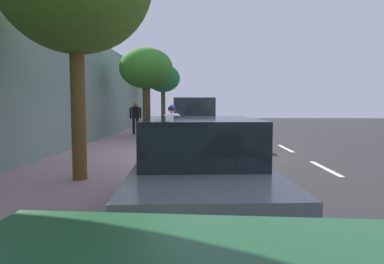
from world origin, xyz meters
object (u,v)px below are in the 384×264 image
object	(u,v)px
parked_sedan_silver_nearest	(197,119)
cyclist_with_backpack	(171,125)
street_tree_near_cyclist	(163,79)
bicycle_at_curb	(177,146)
street_tree_mid_block	(146,69)
parked_sedan_grey_mid	(199,171)
pedestrian_on_phone	(136,116)
parked_suv_black_second	(195,120)

from	to	relation	value
parked_sedan_silver_nearest	cyclist_with_backpack	world-z (taller)	cyclist_with_backpack
street_tree_near_cyclist	bicycle_at_curb	bearing A→B (deg)	97.63
bicycle_at_curb	street_tree_mid_block	world-z (taller)	street_tree_mid_block
parked_sedan_silver_nearest	bicycle_at_curb	xyz separation A→B (m)	(0.59, 12.11, -0.37)
parked_sedan_silver_nearest	cyclist_with_backpack	bearing A→B (deg)	86.03
parked_sedan_grey_mid	bicycle_at_curb	xyz separation A→B (m)	(0.70, -6.09, -0.37)
street_tree_mid_block	pedestrian_on_phone	xyz separation A→B (m)	(0.82, -1.49, -2.30)
street_tree_mid_block	parked_suv_black_second	bearing A→B (deg)	148.07
cyclist_with_backpack	street_tree_mid_block	distance (m)	5.90
parked_sedan_grey_mid	cyclist_with_backpack	bearing A→B (deg)	-82.03
parked_sedan_silver_nearest	street_tree_mid_block	world-z (taller)	street_tree_mid_block
parked_sedan_grey_mid	street_tree_near_cyclist	xyz separation A→B (m)	(2.53, -19.69, 2.77)
parked_sedan_silver_nearest	cyclist_with_backpack	size ratio (longest dim) A/B	2.61
parked_sedan_grey_mid	street_tree_near_cyclist	bearing A→B (deg)	-82.69
street_tree_near_cyclist	street_tree_mid_block	distance (m)	7.97
parked_sedan_silver_nearest	pedestrian_on_phone	distance (m)	5.95
street_tree_mid_block	street_tree_near_cyclist	bearing A→B (deg)	-90.00
bicycle_at_curb	parked_sedan_grey_mid	bearing A→B (deg)	96.60
parked_sedan_silver_nearest	bicycle_at_curb	world-z (taller)	parked_sedan_silver_nearest
pedestrian_on_phone	parked_sedan_silver_nearest	bearing A→B (deg)	-122.97
parked_suv_black_second	bicycle_at_curb	distance (m)	4.25
street_tree_near_cyclist	street_tree_mid_block	xyz separation A→B (m)	(0.00, 7.97, -0.12)
parked_sedan_silver_nearest	pedestrian_on_phone	world-z (taller)	pedestrian_on_phone
parked_suv_black_second	cyclist_with_backpack	world-z (taller)	parked_suv_black_second
parked_sedan_silver_nearest	pedestrian_on_phone	size ratio (longest dim) A/B	2.61
parked_sedan_silver_nearest	parked_suv_black_second	world-z (taller)	parked_suv_black_second
bicycle_at_curb	pedestrian_on_phone	size ratio (longest dim) A/B	0.76
parked_sedan_silver_nearest	street_tree_near_cyclist	distance (m)	3.97
parked_sedan_grey_mid	parked_suv_black_second	bearing A→B (deg)	-89.04
parked_sedan_grey_mid	cyclist_with_backpack	size ratio (longest dim) A/B	2.64
parked_sedan_grey_mid	cyclist_with_backpack	distance (m)	6.63
parked_sedan_grey_mid	bicycle_at_curb	size ratio (longest dim) A/B	3.46
parked_sedan_grey_mid	street_tree_mid_block	world-z (taller)	street_tree_mid_block
pedestrian_on_phone	bicycle_at_curb	bearing A→B (deg)	110.34
parked_sedan_grey_mid	pedestrian_on_phone	size ratio (longest dim) A/B	2.64
parked_sedan_grey_mid	bicycle_at_curb	distance (m)	6.14
parked_sedan_silver_nearest	parked_sedan_grey_mid	bearing A→B (deg)	90.35
parked_sedan_grey_mid	cyclist_with_backpack	xyz separation A→B (m)	(0.92, -6.56, 0.29)
street_tree_near_cyclist	pedestrian_on_phone	world-z (taller)	street_tree_near_cyclist
parked_sedan_grey_mid	bicycle_at_curb	world-z (taller)	parked_sedan_grey_mid
bicycle_at_curb	street_tree_near_cyclist	size ratio (longest dim) A/B	0.29
street_tree_near_cyclist	street_tree_mid_block	world-z (taller)	street_tree_near_cyclist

